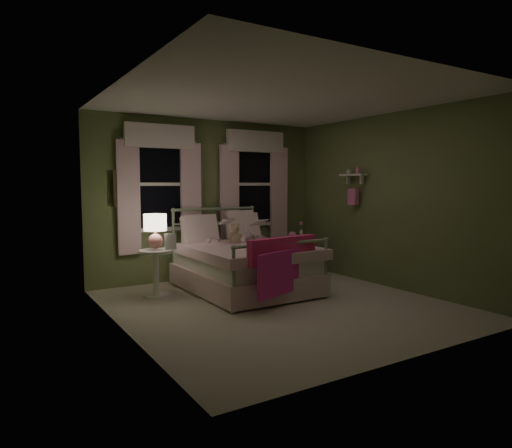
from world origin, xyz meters
TOP-DOWN VIEW (x-y plane):
  - room_shell at (0.00, 0.00)m, footprint 4.20×4.20m
  - bed at (0.02, 0.96)m, footprint 1.58×2.04m
  - pink_throw at (0.01, -0.06)m, footprint 1.10×0.40m
  - child_left at (-0.27, 1.39)m, footprint 0.33×0.25m
  - child_right at (0.29, 1.39)m, footprint 0.43×0.37m
  - book_left at (-0.27, 1.14)m, footprint 0.21×0.13m
  - book_right at (0.29, 1.14)m, footprint 0.21×0.14m
  - teddy_bear at (0.01, 1.23)m, footprint 0.23×0.19m
  - nightstand_left at (-1.21, 1.26)m, footprint 0.46×0.46m
  - table_lamp at (-1.21, 1.26)m, footprint 0.31×0.31m
  - book_nightstand at (-1.11, 1.18)m, footprint 0.19×0.24m
  - nightstand_right at (1.20, 1.25)m, footprint 0.50×0.40m
  - pink_toy at (1.10, 1.25)m, footprint 0.14×0.20m
  - bud_vase at (1.32, 1.30)m, footprint 0.06×0.06m
  - window_left at (-0.85, 2.03)m, footprint 1.34×0.13m
  - window_right at (0.85, 2.03)m, footprint 1.34×0.13m
  - wall_shelf at (1.90, 0.70)m, footprint 0.15×0.50m
  - framed_picture at (-1.95, 0.60)m, footprint 0.03×0.32m

SIDE VIEW (x-z plane):
  - bed at x=0.02m, z-range -0.22..0.97m
  - nightstand_left at x=-1.21m, z-range 0.09..0.74m
  - nightstand_right at x=1.20m, z-range 0.23..0.87m
  - pink_throw at x=0.01m, z-range 0.26..0.96m
  - book_nightstand at x=-1.11m, z-range 0.65..0.67m
  - pink_toy at x=1.10m, z-range 0.64..0.78m
  - bud_vase at x=1.32m, z-range 0.65..0.93m
  - teddy_bear at x=0.01m, z-range 0.64..0.95m
  - book_right at x=0.29m, z-range 0.79..1.05m
  - child_right at x=0.29m, z-range 0.57..1.32m
  - table_lamp at x=-1.21m, z-range 0.72..1.19m
  - book_left at x=-0.27m, z-range 0.83..1.09m
  - child_left at x=-0.27m, z-range 0.57..1.41m
  - room_shell at x=0.00m, z-range -0.80..3.40m
  - framed_picture at x=-1.95m, z-range 1.29..1.71m
  - wall_shelf at x=1.90m, z-range 1.22..1.82m
  - window_left at x=-0.85m, z-range 0.64..2.60m
  - window_right at x=0.85m, z-range 0.64..2.60m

